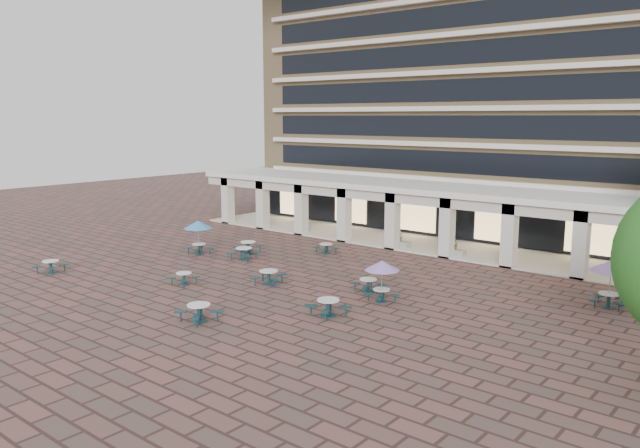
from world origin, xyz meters
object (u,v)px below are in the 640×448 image
Objects in this scene: picnic_table_0 at (51,265)px; picnic_table_1 at (184,277)px; picnic_table_2 at (199,311)px; planter_left at (400,242)px; planter_right at (454,249)px.

picnic_table_0 is 8.83m from picnic_table_1.
picnic_table_2 is at bearing -21.76° from picnic_table_0.
planter_left is (-1.59, 19.28, -0.06)m from picnic_table_2.
picnic_table_1 is 1.02× the size of planter_left.
planter_right is at bearing -0.00° from planter_left.
planter_left is at bearing 97.36° from picnic_table_2.
picnic_table_1 is 1.02× the size of planter_right.
planter_left is (4.04, 15.69, 0.03)m from picnic_table_1.
picnic_table_0 is 1.05× the size of picnic_table_2.
picnic_table_2 is 1.23× the size of planter_right.
planter_right is at bearing 28.33° from picnic_table_0.
planter_right is (4.25, -0.00, 0.08)m from planter_left.
planter_left reaches higher than picnic_table_2.
picnic_table_1 is 6.67m from picnic_table_2.
planter_right is at bearing 84.79° from picnic_table_2.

